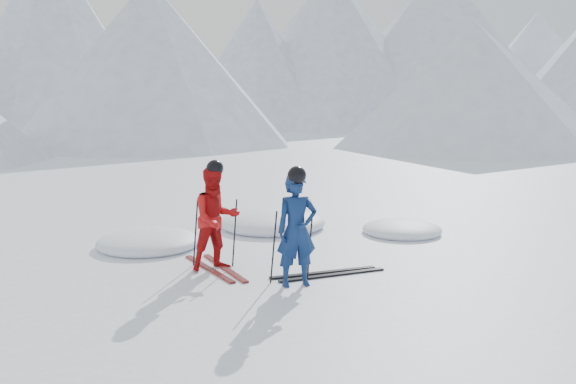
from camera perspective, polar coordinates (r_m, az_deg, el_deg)
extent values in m
plane|color=white|center=(9.92, 8.04, -6.50)|extent=(160.00, 160.00, 0.00)
cone|color=#B2BCD1|center=(50.42, -21.19, 13.45)|extent=(23.96, 23.96, 14.35)
cone|color=#B2BCD1|center=(60.42, -13.20, 11.80)|extent=(17.69, 17.69, 11.93)
cone|color=#B2BCD1|center=(53.18, -2.85, 11.86)|extent=(19.63, 19.63, 10.85)
cone|color=#B2BCD1|center=(57.43, 4.08, 13.28)|extent=(23.31, 23.31, 14.15)
cone|color=#B2BCD1|center=(59.45, 13.81, 13.25)|extent=(28.94, 28.94, 14.88)
cone|color=silver|center=(64.78, 22.11, 10.66)|extent=(24.45, 24.45, 10.76)
cone|color=#B2BCD1|center=(32.77, 16.72, 9.59)|extent=(14.00, 14.00, 6.50)
cone|color=#B2BCD1|center=(35.09, -12.72, 11.72)|extent=(16.00, 16.00, 9.00)
imported|color=navy|center=(8.45, 0.82, -3.61)|extent=(0.61, 0.43, 1.58)
imported|color=#B40E0F|center=(9.31, -6.77, -2.50)|extent=(0.91, 0.80, 1.58)
cylinder|color=black|center=(8.60, -1.35, -5.19)|extent=(0.11, 0.08, 1.05)
cylinder|color=black|center=(8.80, 2.08, -4.87)|extent=(0.11, 0.07, 1.05)
cylinder|color=black|center=(9.60, -8.65, -3.81)|extent=(0.11, 0.09, 1.05)
cylinder|color=black|center=(9.54, -5.01, -3.81)|extent=(0.11, 0.08, 1.05)
cube|color=black|center=(9.49, -7.41, -7.11)|extent=(0.66, 1.63, 0.03)
cube|color=black|center=(9.51, -5.96, -7.06)|extent=(0.55, 1.66, 0.03)
cube|color=black|center=(9.22, 3.34, -7.53)|extent=(1.69, 0.36, 0.03)
cube|color=black|center=(9.10, 4.19, -7.75)|extent=(1.68, 0.42, 0.03)
ellipsoid|color=white|center=(11.08, -12.93, -5.02)|extent=(1.81, 1.81, 0.40)
ellipsoid|color=white|center=(12.07, 10.60, -3.81)|extent=(1.53, 1.53, 0.34)
ellipsoid|color=white|center=(12.41, -1.48, -3.31)|extent=(2.16, 2.16, 0.47)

